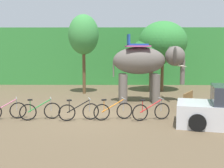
{
  "coord_description": "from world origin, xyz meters",
  "views": [
    {
      "loc": [
        1.18,
        -12.53,
        2.98
      ],
      "look_at": [
        1.02,
        1.0,
        1.3
      ],
      "focal_mm": 45.22,
      "sensor_mm": 36.0,
      "label": 1
    }
  ],
  "objects_px": {
    "tree_left": "(152,53)",
    "elephant": "(145,63)",
    "wooden_bench": "(190,101)",
    "tree_center": "(163,42)",
    "bike_black": "(79,111)",
    "bike_pink": "(6,111)",
    "bike_red": "(151,111)",
    "tree_center_left": "(84,35)",
    "bike_orange": "(113,111)",
    "bike_green": "(40,111)"
  },
  "relations": [
    {
      "from": "tree_left",
      "to": "elephant",
      "type": "height_order",
      "value": "elephant"
    },
    {
      "from": "tree_left",
      "to": "wooden_bench",
      "type": "distance_m",
      "value": 6.76
    },
    {
      "from": "tree_center",
      "to": "bike_black",
      "type": "xyz_separation_m",
      "value": [
        -4.83,
        -8.28,
        -3.1
      ]
    },
    {
      "from": "tree_left",
      "to": "bike_pink",
      "type": "height_order",
      "value": "tree_left"
    },
    {
      "from": "elephant",
      "to": "bike_pink",
      "type": "bearing_deg",
      "value": -147.68
    },
    {
      "from": "bike_black",
      "to": "bike_red",
      "type": "relative_size",
      "value": 1.01
    },
    {
      "from": "tree_center",
      "to": "tree_center_left",
      "type": "bearing_deg",
      "value": -168.9
    },
    {
      "from": "elephant",
      "to": "bike_orange",
      "type": "relative_size",
      "value": 2.52
    },
    {
      "from": "bike_pink",
      "to": "bike_black",
      "type": "relative_size",
      "value": 0.97
    },
    {
      "from": "tree_center_left",
      "to": "tree_left",
      "type": "xyz_separation_m",
      "value": [
        4.63,
        1.1,
        -1.18
      ]
    },
    {
      "from": "bike_pink",
      "to": "elephant",
      "type": "bearing_deg",
      "value": 32.32
    },
    {
      "from": "tree_center",
      "to": "bike_pink",
      "type": "bearing_deg",
      "value": -134.26
    },
    {
      "from": "tree_left",
      "to": "bike_green",
      "type": "xyz_separation_m",
      "value": [
        -5.72,
        -8.22,
        -2.34
      ]
    },
    {
      "from": "tree_left",
      "to": "bike_orange",
      "type": "xyz_separation_m",
      "value": [
        -2.63,
        -8.2,
        -2.34
      ]
    },
    {
      "from": "bike_black",
      "to": "wooden_bench",
      "type": "xyz_separation_m",
      "value": [
        5.2,
        2.04,
        0.09
      ]
    },
    {
      "from": "tree_left",
      "to": "bike_black",
      "type": "xyz_separation_m",
      "value": [
        -4.06,
        -8.32,
        -2.34
      ]
    },
    {
      "from": "bike_black",
      "to": "bike_orange",
      "type": "xyz_separation_m",
      "value": [
        1.44,
        0.12,
        0.0
      ]
    },
    {
      "from": "elephant",
      "to": "bike_black",
      "type": "bearing_deg",
      "value": -127.79
    },
    {
      "from": "bike_green",
      "to": "bike_black",
      "type": "height_order",
      "value": "same"
    },
    {
      "from": "tree_center_left",
      "to": "bike_orange",
      "type": "height_order",
      "value": "tree_center_left"
    },
    {
      "from": "elephant",
      "to": "bike_black",
      "type": "distance_m",
      "value": 5.51
    },
    {
      "from": "tree_center_left",
      "to": "elephant",
      "type": "bearing_deg",
      "value": -39.71
    },
    {
      "from": "tree_center_left",
      "to": "bike_green",
      "type": "xyz_separation_m",
      "value": [
        -1.09,
        -7.13,
        -3.52
      ]
    },
    {
      "from": "bike_red",
      "to": "tree_left",
      "type": "bearing_deg",
      "value": 82.9
    },
    {
      "from": "bike_orange",
      "to": "wooden_bench",
      "type": "bearing_deg",
      "value": 27.04
    },
    {
      "from": "tree_center",
      "to": "bike_red",
      "type": "distance_m",
      "value": 8.96
    },
    {
      "from": "bike_pink",
      "to": "wooden_bench",
      "type": "height_order",
      "value": "bike_pink"
    },
    {
      "from": "elephant",
      "to": "tree_left",
      "type": "bearing_deg",
      "value": 78.2
    },
    {
      "from": "tree_left",
      "to": "bike_green",
      "type": "height_order",
      "value": "tree_left"
    },
    {
      "from": "tree_center",
      "to": "bike_orange",
      "type": "relative_size",
      "value": 2.96
    },
    {
      "from": "tree_left",
      "to": "elephant",
      "type": "xyz_separation_m",
      "value": [
        -0.88,
        -4.21,
        -0.53
      ]
    },
    {
      "from": "elephant",
      "to": "bike_green",
      "type": "height_order",
      "value": "elephant"
    },
    {
      "from": "elephant",
      "to": "bike_red",
      "type": "xyz_separation_m",
      "value": [
        -0.15,
        -4.04,
        -1.82
      ]
    },
    {
      "from": "bike_black",
      "to": "tree_left",
      "type": "bearing_deg",
      "value": 63.97
    },
    {
      "from": "tree_center_left",
      "to": "elephant",
      "type": "xyz_separation_m",
      "value": [
        3.75,
        -3.12,
        -1.7
      ]
    },
    {
      "from": "bike_green",
      "to": "bike_orange",
      "type": "bearing_deg",
      "value": 0.46
    },
    {
      "from": "bike_pink",
      "to": "wooden_bench",
      "type": "relative_size",
      "value": 1.07
    },
    {
      "from": "bike_orange",
      "to": "bike_red",
      "type": "relative_size",
      "value": 1.0
    },
    {
      "from": "bike_green",
      "to": "wooden_bench",
      "type": "relative_size",
      "value": 1.09
    },
    {
      "from": "bike_green",
      "to": "bike_black",
      "type": "xyz_separation_m",
      "value": [
        1.66,
        -0.1,
        0.0
      ]
    },
    {
      "from": "elephant",
      "to": "bike_red",
      "type": "distance_m",
      "value": 4.43
    },
    {
      "from": "tree_center_left",
      "to": "wooden_bench",
      "type": "bearing_deg",
      "value": -41.93
    },
    {
      "from": "tree_left",
      "to": "tree_center",
      "type": "relative_size",
      "value": 0.77
    },
    {
      "from": "bike_pink",
      "to": "bike_red",
      "type": "relative_size",
      "value": 0.98
    },
    {
      "from": "bike_orange",
      "to": "bike_red",
      "type": "height_order",
      "value": "same"
    },
    {
      "from": "bike_pink",
      "to": "bike_black",
      "type": "bearing_deg",
      "value": -2.03
    },
    {
      "from": "bike_black",
      "to": "wooden_bench",
      "type": "relative_size",
      "value": 1.11
    },
    {
      "from": "bike_green",
      "to": "bike_orange",
      "type": "height_order",
      "value": "same"
    },
    {
      "from": "bike_black",
      "to": "bike_pink",
      "type": "bearing_deg",
      "value": 177.97
    },
    {
      "from": "bike_pink",
      "to": "bike_orange",
      "type": "distance_m",
      "value": 4.57
    }
  ]
}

